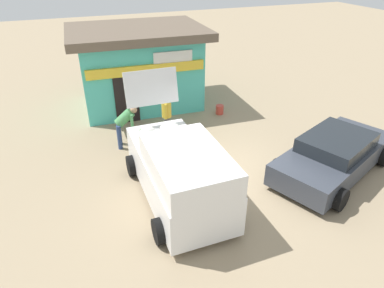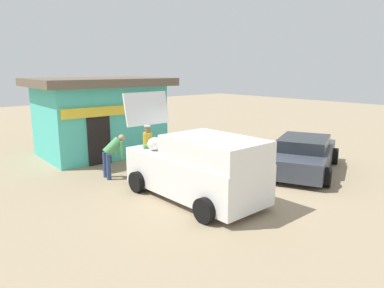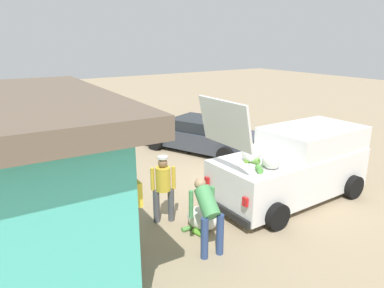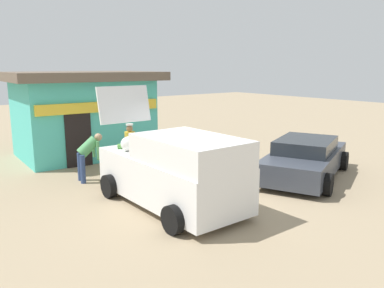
{
  "view_description": "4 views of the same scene",
  "coord_description": "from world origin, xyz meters",
  "px_view_note": "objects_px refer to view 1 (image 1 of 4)",
  "views": [
    {
      "loc": [
        -4.16,
        -7.48,
        5.93
      ],
      "look_at": [
        -1.07,
        0.73,
        0.89
      ],
      "focal_mm": 31.89,
      "sensor_mm": 36.0,
      "label": 1
    },
    {
      "loc": [
        -8.31,
        -7.64,
        3.61
      ],
      "look_at": [
        -0.63,
        1.18,
        1.14
      ],
      "focal_mm": 33.49,
      "sensor_mm": 36.0,
      "label": 2
    },
    {
      "loc": [
        -7.69,
        6.57,
        4.11
      ],
      "look_at": [
        0.37,
        1.24,
        1.21
      ],
      "focal_mm": 32.94,
      "sensor_mm": 36.0,
      "label": 3
    },
    {
      "loc": [
        -7.15,
        -8.01,
        3.43
      ],
      "look_at": [
        0.14,
        1.38,
        1.04
      ],
      "focal_mm": 36.22,
      "sensor_mm": 36.0,
      "label": 4
    }
  ],
  "objects_px": {
    "storefront_bar": "(139,66)",
    "delivery_van": "(179,171)",
    "parked_sedan": "(334,155)",
    "paint_bucket": "(220,110)",
    "unloaded_banana_pile": "(151,141)",
    "vendor_standing": "(167,113)",
    "customer_bending": "(124,122)"
  },
  "relations": [
    {
      "from": "vendor_standing",
      "to": "delivery_van",
      "type": "bearing_deg",
      "value": -101.81
    },
    {
      "from": "parked_sedan",
      "to": "unloaded_banana_pile",
      "type": "xyz_separation_m",
      "value": [
        -4.77,
        3.35,
        -0.35
      ]
    },
    {
      "from": "delivery_van",
      "to": "unloaded_banana_pile",
      "type": "relative_size",
      "value": 5.31
    },
    {
      "from": "storefront_bar",
      "to": "customer_bending",
      "type": "relative_size",
      "value": 3.88
    },
    {
      "from": "delivery_van",
      "to": "unloaded_banana_pile",
      "type": "bearing_deg",
      "value": 90.39
    },
    {
      "from": "delivery_van",
      "to": "parked_sedan",
      "type": "relative_size",
      "value": 0.95
    },
    {
      "from": "delivery_van",
      "to": "paint_bucket",
      "type": "height_order",
      "value": "delivery_van"
    },
    {
      "from": "customer_bending",
      "to": "paint_bucket",
      "type": "xyz_separation_m",
      "value": [
        4.11,
        1.26,
        -0.7
      ]
    },
    {
      "from": "customer_bending",
      "to": "unloaded_banana_pile",
      "type": "relative_size",
      "value": 1.68
    },
    {
      "from": "delivery_van",
      "to": "unloaded_banana_pile",
      "type": "height_order",
      "value": "delivery_van"
    },
    {
      "from": "vendor_standing",
      "to": "unloaded_banana_pile",
      "type": "bearing_deg",
      "value": -143.58
    },
    {
      "from": "storefront_bar",
      "to": "vendor_standing",
      "type": "relative_size",
      "value": 3.49
    },
    {
      "from": "unloaded_banana_pile",
      "to": "vendor_standing",
      "type": "bearing_deg",
      "value": 36.42
    },
    {
      "from": "vendor_standing",
      "to": "customer_bending",
      "type": "distance_m",
      "value": 1.53
    },
    {
      "from": "vendor_standing",
      "to": "customer_bending",
      "type": "bearing_deg",
      "value": -174.53
    },
    {
      "from": "parked_sedan",
      "to": "paint_bucket",
      "type": "distance_m",
      "value": 5.23
    },
    {
      "from": "parked_sedan",
      "to": "vendor_standing",
      "type": "relative_size",
      "value": 3.0
    },
    {
      "from": "unloaded_banana_pile",
      "to": "paint_bucket",
      "type": "height_order",
      "value": "unloaded_banana_pile"
    },
    {
      "from": "storefront_bar",
      "to": "unloaded_banana_pile",
      "type": "bearing_deg",
      "value": -98.7
    },
    {
      "from": "storefront_bar",
      "to": "vendor_standing",
      "type": "distance_m",
      "value": 3.44
    },
    {
      "from": "storefront_bar",
      "to": "delivery_van",
      "type": "height_order",
      "value": "storefront_bar"
    },
    {
      "from": "delivery_van",
      "to": "vendor_standing",
      "type": "bearing_deg",
      "value": 78.19
    },
    {
      "from": "storefront_bar",
      "to": "unloaded_banana_pile",
      "type": "distance_m",
      "value": 4.2
    },
    {
      "from": "delivery_van",
      "to": "customer_bending",
      "type": "distance_m",
      "value": 3.48
    },
    {
      "from": "vendor_standing",
      "to": "paint_bucket",
      "type": "xyz_separation_m",
      "value": [
        2.59,
        1.11,
        -0.73
      ]
    },
    {
      "from": "vendor_standing",
      "to": "unloaded_banana_pile",
      "type": "xyz_separation_m",
      "value": [
        -0.76,
        -0.56,
        -0.67
      ]
    },
    {
      "from": "vendor_standing",
      "to": "storefront_bar",
      "type": "bearing_deg",
      "value": 92.76
    },
    {
      "from": "parked_sedan",
      "to": "storefront_bar",
      "type": "bearing_deg",
      "value": 119.92
    },
    {
      "from": "paint_bucket",
      "to": "delivery_van",
      "type": "bearing_deg",
      "value": -125.6
    },
    {
      "from": "customer_bending",
      "to": "vendor_standing",
      "type": "bearing_deg",
      "value": 5.47
    },
    {
      "from": "storefront_bar",
      "to": "parked_sedan",
      "type": "relative_size",
      "value": 1.16
    },
    {
      "from": "storefront_bar",
      "to": "delivery_van",
      "type": "bearing_deg",
      "value": -94.8
    }
  ]
}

